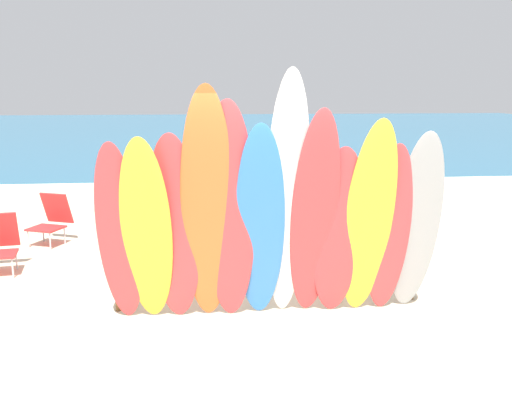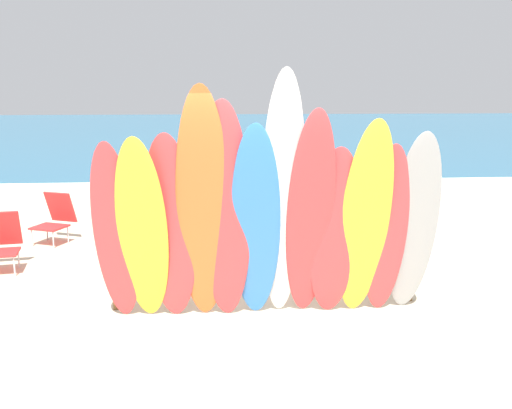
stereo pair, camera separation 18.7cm
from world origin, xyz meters
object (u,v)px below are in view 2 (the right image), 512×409
(surfboard_red_4, at_px, (225,215))
(beach_chair_red, at_px, (1,240))
(beach_chair_blue, at_px, (55,217))
(surfboard_rack, at_px, (266,259))
(surfboard_red_10, at_px, (386,231))
(surfboard_white_6, at_px, (282,201))
(surfboard_red_7, at_px, (310,218))
(surfboard_red_0, at_px, (116,234))
(surfboard_yellow_9, at_px, (365,221))
(surfboard_red_8, at_px, (334,234))
(surfboard_red_2, at_px, (170,229))
(surfboard_orange_3, at_px, (203,208))
(surfboard_yellow_1, at_px, (142,232))
(beachgoer_strolling, at_px, (286,171))
(surfboard_grey_11, at_px, (414,225))
(surfboard_blue_5, at_px, (256,225))

(surfboard_red_4, relative_size, beach_chair_red, 3.00)
(surfboard_red_4, height_order, beach_chair_blue, surfboard_red_4)
(surfboard_rack, bearing_deg, surfboard_red_10, -18.93)
(surfboard_white_6, xyz_separation_m, surfboard_red_7, (0.30, 0.01, -0.19))
(surfboard_red_0, height_order, surfboard_white_6, surfboard_white_6)
(surfboard_rack, distance_m, surfboard_yellow_9, 1.28)
(surfboard_red_4, bearing_deg, surfboard_red_8, 6.27)
(surfboard_red_2, distance_m, surfboard_orange_3, 0.43)
(surfboard_yellow_1, distance_m, beachgoer_strolling, 5.34)
(surfboard_rack, distance_m, beach_chair_blue, 4.48)
(surfboard_orange_3, xyz_separation_m, surfboard_red_7, (1.14, -0.03, -0.11))
(surfboard_red_4, xyz_separation_m, beachgoer_strolling, (1.32, 4.88, -0.26))
(surfboard_white_6, bearing_deg, surfboard_red_0, 179.20)
(surfboard_yellow_1, relative_size, surfboard_orange_3, 0.81)
(surfboard_yellow_1, distance_m, surfboard_white_6, 1.52)
(surfboard_red_8, distance_m, surfboard_grey_11, 0.91)
(surfboard_blue_5, bearing_deg, beach_chair_blue, 135.08)
(surfboard_yellow_1, xyz_separation_m, surfboard_grey_11, (2.97, 0.05, 0.01))
(surfboard_red_2, bearing_deg, surfboard_orange_3, -7.17)
(surfboard_rack, relative_size, beach_chair_red, 4.38)
(surfboard_red_2, relative_size, beachgoer_strolling, 1.29)
(surfboard_blue_5, distance_m, surfboard_red_10, 1.46)
(surfboard_blue_5, relative_size, beachgoer_strolling, 1.37)
(surfboard_yellow_1, xyz_separation_m, beachgoer_strolling, (2.19, 4.87, -0.09))
(surfboard_yellow_1, bearing_deg, surfboard_blue_5, 3.71)
(surfboard_red_10, bearing_deg, beach_chair_red, 160.04)
(surfboard_rack, xyz_separation_m, surfboard_grey_11, (1.60, -0.44, 0.50))
(surfboard_red_0, height_order, surfboard_red_10, surfboard_red_0)
(surfboard_white_6, height_order, surfboard_red_10, surfboard_white_6)
(surfboard_red_10, distance_m, surfboard_grey_11, 0.32)
(surfboard_red_0, relative_size, surfboard_grey_11, 0.96)
(surfboard_blue_5, distance_m, beach_chair_blue, 4.79)
(surfboard_red_0, xyz_separation_m, surfboard_yellow_9, (2.68, -0.09, 0.11))
(surfboard_red_0, bearing_deg, surfboard_white_6, 1.67)
(surfboard_orange_3, bearing_deg, surfboard_red_10, 2.81)
(surfboard_blue_5, bearing_deg, surfboard_red_2, -179.85)
(surfboard_white_6, height_order, surfboard_yellow_9, surfboard_white_6)
(surfboard_red_2, distance_m, surfboard_red_8, 1.77)
(surfboard_grey_11, height_order, beach_chair_blue, surfboard_grey_11)
(beachgoer_strolling, distance_m, beach_chair_red, 5.24)
(surfboard_red_0, xyz_separation_m, surfboard_red_8, (2.35, -0.04, -0.03))
(surfboard_red_7, distance_m, surfboard_grey_11, 1.19)
(surfboard_rack, height_order, surfboard_red_8, surfboard_red_8)
(surfboard_red_0, relative_size, surfboard_red_7, 0.85)
(surfboard_red_7, bearing_deg, surfboard_red_2, 175.61)
(surfboard_red_2, distance_m, beach_chair_blue, 4.19)
(surfboard_blue_5, relative_size, beach_chair_blue, 2.75)
(surfboard_red_10, bearing_deg, surfboard_red_7, -170.29)
(surfboard_blue_5, relative_size, surfboard_yellow_9, 0.98)
(surfboard_red_7, xyz_separation_m, surfboard_grey_11, (1.18, 0.11, -0.12))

